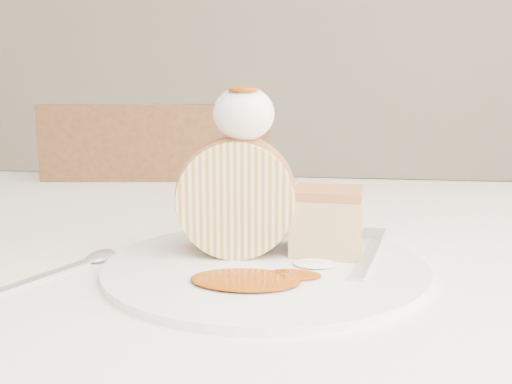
# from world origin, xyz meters

# --- Properties ---
(table) EXTENTS (1.40, 0.90, 0.75)m
(table) POSITION_xyz_m (0.00, 0.20, 0.66)
(table) COLOR silver
(table) RESTS_ON ground
(chair_far) EXTENTS (0.48, 0.48, 0.89)m
(chair_far) POSITION_xyz_m (-0.26, 0.67, 0.51)
(chair_far) COLOR brown
(chair_far) RESTS_ON ground
(plate) EXTENTS (0.32, 0.32, 0.01)m
(plate) POSITION_xyz_m (0.02, 0.06, 0.75)
(plate) COLOR white
(plate) RESTS_ON table
(roulade_slice) EXTENTS (0.12, 0.07, 0.11)m
(roulade_slice) POSITION_xyz_m (-0.01, 0.09, 0.81)
(roulade_slice) COLOR beige
(roulade_slice) RESTS_ON plate
(cake_chunk) EXTENTS (0.07, 0.07, 0.06)m
(cake_chunk) POSITION_xyz_m (0.08, 0.10, 0.79)
(cake_chunk) COLOR #B07242
(cake_chunk) RESTS_ON plate
(whipped_cream) EXTENTS (0.06, 0.06, 0.05)m
(whipped_cream) POSITION_xyz_m (-0.00, 0.08, 0.89)
(whipped_cream) COLOR white
(whipped_cream) RESTS_ON roulade_slice
(caramel_drizzle) EXTENTS (0.03, 0.02, 0.01)m
(caramel_drizzle) POSITION_xyz_m (-0.00, 0.07, 0.92)
(caramel_drizzle) COLOR #873605
(caramel_drizzle) RESTS_ON whipped_cream
(caramel_pool) EXTENTS (0.10, 0.07, 0.00)m
(caramel_pool) POSITION_xyz_m (0.01, 0.00, 0.76)
(caramel_pool) COLOR #873605
(caramel_pool) RESTS_ON plate
(fork) EXTENTS (0.06, 0.18, 0.00)m
(fork) POSITION_xyz_m (0.12, 0.08, 0.76)
(fork) COLOR silver
(fork) RESTS_ON plate
(spoon) EXTENTS (0.08, 0.15, 0.00)m
(spoon) POSITION_xyz_m (-0.18, -0.00, 0.75)
(spoon) COLOR silver
(spoon) RESTS_ON table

